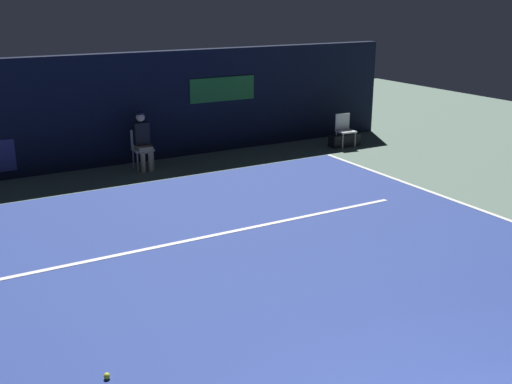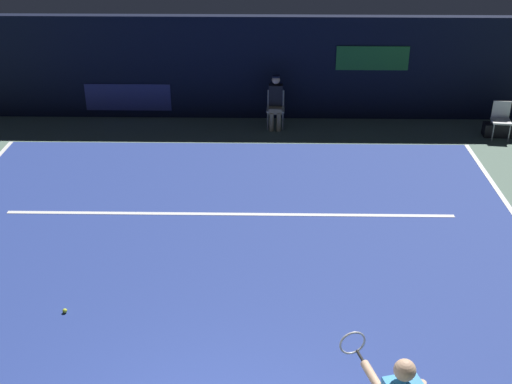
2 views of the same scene
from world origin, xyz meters
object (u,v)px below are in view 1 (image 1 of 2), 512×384
line_judge_on_chair (142,140)px  courtside_chair_near (345,128)px  tennis_ball (107,376)px  equipment_bag (344,140)px

line_judge_on_chair → courtside_chair_near: bearing=-6.2°
tennis_ball → equipment_bag: equipment_bag is taller
tennis_ball → equipment_bag: (8.64, 7.17, 0.11)m
equipment_bag → line_judge_on_chair: bearing=177.4°
line_judge_on_chair → courtside_chair_near: (5.38, -0.58, -0.18)m
courtside_chair_near → equipment_bag: courtside_chair_near is taller
courtside_chair_near → tennis_ball: (-8.56, -7.07, -0.46)m
line_judge_on_chair → courtside_chair_near: 5.41m
line_judge_on_chair → courtside_chair_near: line_judge_on_chair is taller
courtside_chair_near → tennis_ball: size_ratio=12.94×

